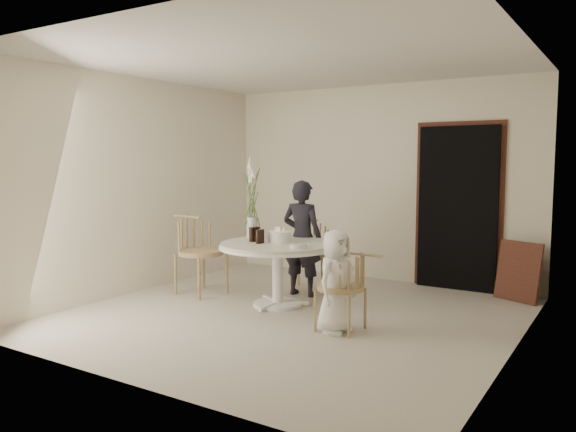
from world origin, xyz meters
The scene contains 18 objects.
ground centered at (0.00, 0.00, 0.00)m, with size 4.50×4.50×0.00m, color beige.
room_shell centered at (0.00, 0.00, 1.62)m, with size 4.50×4.50×4.50m.
doorway centered at (1.15, 2.19, 1.05)m, with size 1.00×0.10×2.10m, color black.
door_trim centered at (1.15, 2.23, 1.11)m, with size 1.12×0.03×2.22m, color brown.
table centered at (-0.35, 0.25, 0.62)m, with size 1.33×1.33×0.73m.
picture_frame centered at (1.95, 1.95, 0.35)m, with size 0.54×0.04×0.71m, color brown.
chair_far centered at (-0.49, 1.29, 0.56)m, with size 0.58×0.61×0.87m.
chair_right centered at (0.80, -0.21, 0.51)m, with size 0.48×0.46×0.79m.
chair_left centered at (-1.59, 0.23, 0.63)m, with size 0.63×0.60×0.98m.
girl centered at (-0.37, 0.84, 0.71)m, with size 0.52×0.34×1.43m, color black.
boy centered at (0.67, -0.30, 0.50)m, with size 0.49×0.32×1.01m, color white.
birthday_cake centered at (-0.37, 0.31, 0.79)m, with size 0.26×0.26×0.17m.
cola_tumbler_a centered at (-0.50, 0.14, 0.81)m, with size 0.07×0.07×0.16m, color black.
cola_tumbler_b centered at (-0.49, 0.09, 0.81)m, with size 0.07×0.07×0.15m, color black.
cola_tumbler_c centered at (-0.64, 0.17, 0.82)m, with size 0.08×0.08×0.17m, color black.
cola_tumbler_d centered at (-0.65, 0.27, 0.81)m, with size 0.08×0.08×0.16m, color black.
plate_stack centered at (0.06, 0.03, 0.75)m, with size 0.18×0.18×0.05m, color silver.
flower_vase centered at (-0.86, 0.46, 1.17)m, with size 0.13×0.13×0.99m.
Camera 1 is at (3.10, -5.05, 1.66)m, focal length 35.00 mm.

